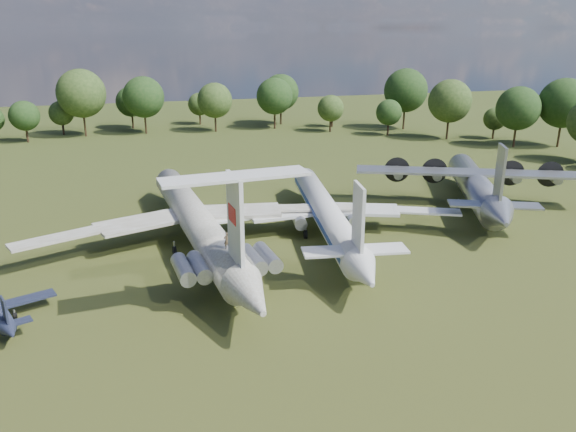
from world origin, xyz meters
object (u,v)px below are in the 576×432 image
object	(u,v)px
il62_airliner	(196,226)
person_on_il62	(227,240)
tu104_jet	(326,217)
an12_transport	(475,190)

from	to	relation	value
il62_airliner	person_on_il62	bearing A→B (deg)	-90.00
tu104_jet	person_on_il62	world-z (taller)	person_on_il62
il62_airliner	tu104_jet	distance (m)	16.60
person_on_il62	il62_airliner	bearing A→B (deg)	-95.93
person_on_il62	tu104_jet	bearing A→B (deg)	-147.46
person_on_il62	an12_transport	bearing A→B (deg)	-165.12
il62_airliner	an12_transport	world-z (taller)	il62_airliner
il62_airliner	tu104_jet	bearing A→B (deg)	-6.11
il62_airliner	person_on_il62	xyz separation A→B (m)	(1.36, -14.81, 3.51)
il62_airliner	tu104_jet	world-z (taller)	il62_airliner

